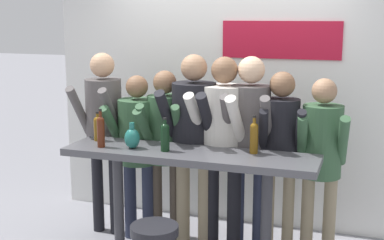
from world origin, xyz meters
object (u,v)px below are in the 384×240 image
object	(u,v)px
tasting_table	(189,174)
person_left	(137,141)
wine_bottle_3	(98,127)
person_center_left	(165,137)
decorative_vase	(132,138)
person_center_right	(223,134)
wine_bottle_0	(254,136)
person_far_left	(104,123)
person_right	(250,133)
wine_bottle_2	(101,130)
person_center	(193,131)
person_far_right	(280,144)
person_rightmost	(321,151)
wine_bottle_1	(165,136)

from	to	relation	value
tasting_table	person_left	size ratio (longest dim) A/B	1.33
wine_bottle_3	person_left	bearing A→B (deg)	52.08
person_center_left	decorative_vase	xyz separation A→B (m)	(-0.10, -0.50, 0.10)
person_center_right	wine_bottle_0	xyz separation A→B (m)	(0.33, -0.28, 0.07)
person_far_left	wine_bottle_3	world-z (taller)	person_far_left
person_right	wine_bottle_2	bearing A→B (deg)	-158.64
tasting_table	decorative_vase	xyz separation A→B (m)	(-0.49, -0.05, 0.28)
person_center	person_right	world-z (taller)	person_center
person_center_left	person_left	bearing A→B (deg)	179.75
person_center	person_far_right	world-z (taller)	person_center
person_far_left	person_rightmost	bearing A→B (deg)	0.20
person_center_right	wine_bottle_2	xyz separation A→B (m)	(-0.93, -0.50, 0.08)
person_far_right	tasting_table	bearing A→B (deg)	-157.41
person_center_right	wine_bottle_2	world-z (taller)	person_center_right
person_center_left	person_far_right	distance (m)	1.07
person_rightmost	person_center	bearing A→B (deg)	178.15
person_center_left	wine_bottle_2	size ratio (longest dim) A/B	4.98
person_rightmost	decorative_vase	world-z (taller)	person_rightmost
person_far_left	person_center	size ratio (longest dim) A/B	0.99
person_far_right	decorative_vase	bearing A→B (deg)	-167.76
wine_bottle_0	person_rightmost	bearing A→B (deg)	36.10
person_center_left	person_far_right	bearing A→B (deg)	-8.83
person_far_left	wine_bottle_2	world-z (taller)	person_far_left
wine_bottle_3	person_center_right	bearing A→B (deg)	15.54
person_center	person_center_left	bearing A→B (deg)	173.23
wine_bottle_2	person_left	bearing A→B (deg)	78.64
person_center_left	wine_bottle_1	distance (m)	0.55
person_center_right	decorative_vase	size ratio (longest dim) A/B	8.10
person_left	decorative_vase	world-z (taller)	person_left
person_left	person_center_right	distance (m)	0.84
person_center_right	wine_bottle_0	distance (m)	0.44
person_center	person_left	bearing A→B (deg)	-178.48
person_rightmost	wine_bottle_3	world-z (taller)	person_rightmost
person_right	wine_bottle_1	world-z (taller)	person_right
wine_bottle_0	decorative_vase	bearing A→B (deg)	-170.44
tasting_table	decorative_vase	bearing A→B (deg)	-174.12
person_left	wine_bottle_2	world-z (taller)	person_left
person_right	wine_bottle_0	bearing A→B (deg)	-75.35
person_center	person_right	size ratio (longest dim) A/B	1.00
person_far_right	wine_bottle_3	size ratio (longest dim) A/B	6.40
person_far_right	wine_bottle_0	bearing A→B (deg)	-127.15
wine_bottle_1	decorative_vase	xyz separation A→B (m)	(-0.30, -0.00, -0.04)
wine_bottle_1	wine_bottle_3	distance (m)	0.72
person_far_left	person_center_left	bearing A→B (deg)	-1.75
person_far_left	wine_bottle_1	size ratio (longest dim) A/B	6.35
tasting_table	decorative_vase	world-z (taller)	decorative_vase
tasting_table	person_left	distance (m)	0.78
wine_bottle_1	decorative_vase	world-z (taller)	wine_bottle_1
person_center	decorative_vase	xyz separation A→B (m)	(-0.39, -0.45, 0.01)
tasting_table	wine_bottle_2	size ratio (longest dim) A/B	6.42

